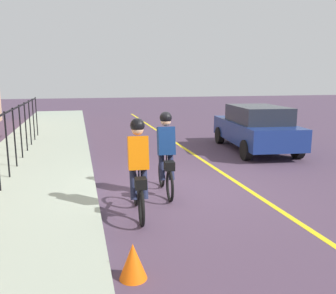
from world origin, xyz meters
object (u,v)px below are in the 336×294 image
(cyclist_follow, at_px, (166,154))
(patrol_sedan, at_px, (256,127))
(traffic_cone_near, at_px, (133,261))
(cyclist_lead, at_px, (138,169))

(cyclist_follow, relative_size, patrol_sedan, 0.40)
(cyclist_follow, bearing_deg, traffic_cone_near, 162.75)
(patrol_sedan, xyz_separation_m, traffic_cone_near, (-7.17, 5.43, -0.59))
(cyclist_lead, xyz_separation_m, patrol_sedan, (5.11, -5.01, -0.09))
(cyclist_lead, distance_m, traffic_cone_near, 2.21)
(cyclist_lead, distance_m, cyclist_follow, 1.35)
(cyclist_lead, distance_m, patrol_sedan, 7.15)
(cyclist_lead, bearing_deg, patrol_sedan, -40.77)
(cyclist_lead, relative_size, patrol_sedan, 0.40)
(patrol_sedan, relative_size, traffic_cone_near, 9.62)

